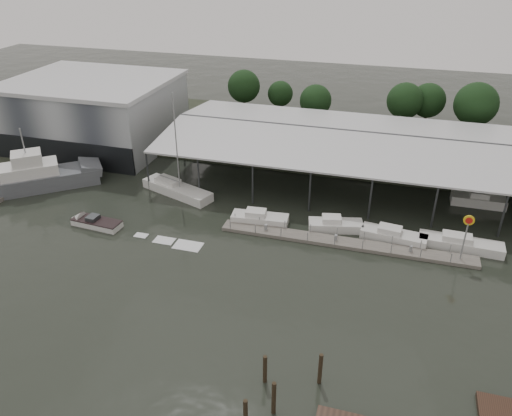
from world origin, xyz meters
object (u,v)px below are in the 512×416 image
(grey_trawler, at_px, (39,177))
(shell_fuel_sign, at_px, (467,230))
(speedboat_underway, at_px, (93,222))
(white_sailboat, at_px, (176,189))

(grey_trawler, bearing_deg, shell_fuel_sign, -42.42)
(grey_trawler, xyz_separation_m, speedboat_underway, (12.36, -6.97, -1.19))
(shell_fuel_sign, bearing_deg, grey_trawler, 176.85)
(grey_trawler, height_order, speedboat_underway, grey_trawler)
(grey_trawler, relative_size, white_sailboat, 1.09)
(white_sailboat, relative_size, speedboat_underway, 0.78)
(white_sailboat, bearing_deg, grey_trawler, -149.29)
(shell_fuel_sign, xyz_separation_m, white_sailboat, (-34.95, 6.27, -3.27))
(shell_fuel_sign, bearing_deg, white_sailboat, 169.82)
(white_sailboat, xyz_separation_m, speedboat_underway, (-6.04, -10.30, -0.26))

